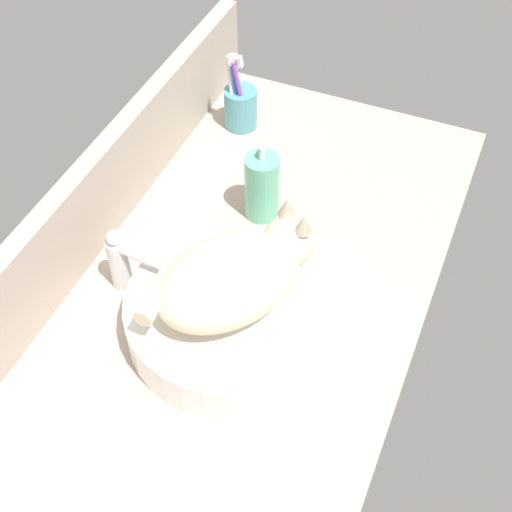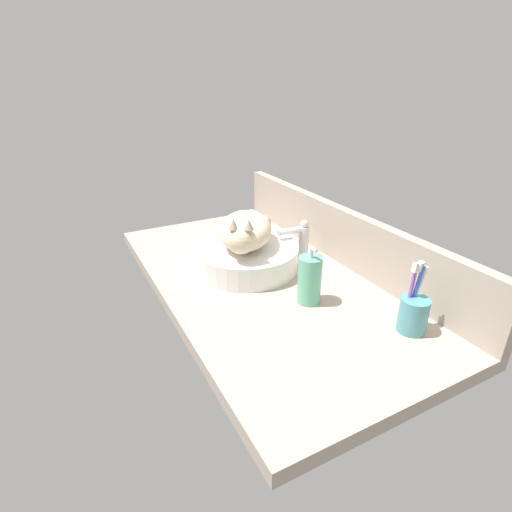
# 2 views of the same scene
# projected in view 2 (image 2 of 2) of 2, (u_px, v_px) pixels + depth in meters

# --- Properties ---
(ground_plane) EXTENTS (1.21, 0.64, 0.04)m
(ground_plane) POSITION_uv_depth(u_px,v_px,m) (264.00, 283.00, 1.28)
(ground_plane) COLOR #B2A08E
(backsplash_panel) EXTENTS (1.21, 0.04, 0.19)m
(backsplash_panel) POSITION_uv_depth(u_px,v_px,m) (341.00, 235.00, 1.36)
(backsplash_panel) COLOR #AD9E8E
(backsplash_panel) RESTS_ON ground_plane
(sink_basin) EXTENTS (0.35, 0.35, 0.08)m
(sink_basin) POSITION_uv_depth(u_px,v_px,m) (246.00, 257.00, 1.33)
(sink_basin) COLOR white
(sink_basin) RESTS_ON ground_plane
(cat) EXTENTS (0.30, 0.28, 0.14)m
(cat) POSITION_uv_depth(u_px,v_px,m) (245.00, 231.00, 1.27)
(cat) COLOR beige
(cat) RESTS_ON sink_basin
(faucet) EXTENTS (0.04, 0.12, 0.14)m
(faucet) POSITION_uv_depth(u_px,v_px,m) (301.00, 237.00, 1.39)
(faucet) COLOR silver
(faucet) RESTS_ON ground_plane
(soap_dispenser) EXTENTS (0.07, 0.07, 0.17)m
(soap_dispenser) POSITION_uv_depth(u_px,v_px,m) (310.00, 280.00, 1.11)
(soap_dispenser) COLOR #60B793
(soap_dispenser) RESTS_ON ground_plane
(toothbrush_cup) EXTENTS (0.07, 0.07, 0.19)m
(toothbrush_cup) POSITION_uv_depth(u_px,v_px,m) (413.00, 313.00, 1.00)
(toothbrush_cup) COLOR teal
(toothbrush_cup) RESTS_ON ground_plane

